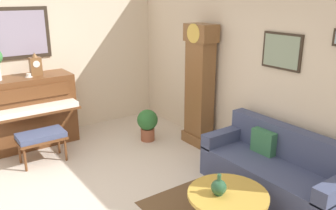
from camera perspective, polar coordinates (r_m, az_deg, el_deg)
The scene contains 12 objects.
ground_plane at distance 4.69m, azimuth -10.71°, elevation -15.24°, with size 6.40×6.00×0.10m, color beige.
wall_left at distance 6.51m, azimuth -21.36°, elevation 7.06°, with size 0.13×4.90×2.80m.
wall_back at distance 5.47m, azimuth 11.90°, elevation 5.99°, with size 5.30×0.13×2.80m.
piano at distance 6.30m, azimuth -21.53°, elevation -0.92°, with size 0.87×1.44×1.18m.
piano_bench at distance 5.65m, azimuth -19.87°, elevation -4.94°, with size 0.42×0.70×0.48m.
grandfather_clock at distance 5.85m, azimuth 5.12°, elevation 2.63°, with size 0.52×0.34×2.03m.
couch at distance 4.79m, azimuth 17.07°, elevation -10.06°, with size 1.90×0.80×0.84m.
coffee_table at distance 3.98m, azimuth 9.69°, elevation -14.28°, with size 0.88×0.88×0.42m.
mantel_clock at distance 6.16m, azimuth -20.68°, elevation 6.06°, with size 0.13×0.18×0.38m.
teacup at distance 6.11m, azimuth -21.65°, elevation 4.43°, with size 0.12×0.12×0.06m.
green_jug at distance 3.89m, azimuth 8.23°, elevation -13.05°, with size 0.17×0.17×0.24m.
potted_plant at distance 6.13m, azimuth -3.35°, elevation -2.92°, with size 0.36×0.36×0.56m.
Camera 1 is at (3.63, -1.56, 2.48)m, focal length 37.59 mm.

